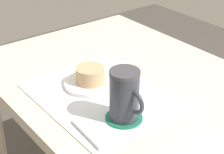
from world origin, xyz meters
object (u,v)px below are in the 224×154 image
(dining_table, at_px, (141,114))
(pastry_plate, at_px, (91,83))
(coffee_mug, at_px, (125,95))
(pastry, at_px, (90,75))

(dining_table, height_order, pastry_plate, pastry_plate)
(dining_table, height_order, coffee_mug, coffee_mug)
(dining_table, height_order, pastry, pastry)
(dining_table, distance_m, pastry, 0.20)
(pastry, bearing_deg, dining_table, 48.06)
(pastry_plate, distance_m, pastry, 0.03)
(pastry_plate, height_order, coffee_mug, coffee_mug)
(pastry_plate, height_order, pastry, pastry)
(pastry_plate, bearing_deg, pastry, -45.00)
(dining_table, xyz_separation_m, coffee_mug, (0.09, -0.14, 0.17))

